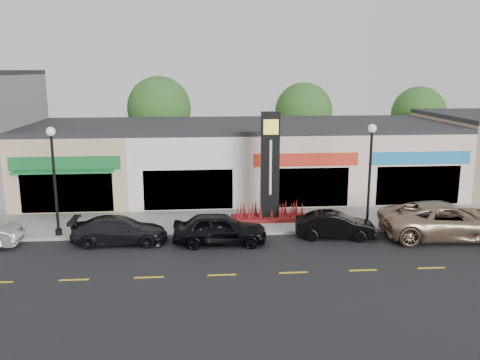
# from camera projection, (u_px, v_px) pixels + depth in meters

# --- Properties ---
(ground) EXTENTS (120.00, 120.00, 0.00)m
(ground) POSITION_uv_depth(u_px,v_px,m) (219.00, 250.00, 23.96)
(ground) COLOR black
(ground) RESTS_ON ground
(sidewalk) EXTENTS (52.00, 4.30, 0.15)m
(sidewalk) POSITION_uv_depth(u_px,v_px,m) (215.00, 222.00, 28.18)
(sidewalk) COLOR gray
(sidewalk) RESTS_ON ground
(curb) EXTENTS (52.00, 0.20, 0.15)m
(curb) POSITION_uv_depth(u_px,v_px,m) (217.00, 234.00, 25.99)
(curb) COLOR gray
(curb) RESTS_ON ground
(shop_beige) EXTENTS (7.00, 10.85, 4.80)m
(shop_beige) POSITION_uv_depth(u_px,v_px,m) (84.00, 160.00, 33.91)
(shop_beige) COLOR tan
(shop_beige) RESTS_ON ground
(shop_cream) EXTENTS (7.00, 10.01, 4.80)m
(shop_cream) POSITION_uv_depth(u_px,v_px,m) (189.00, 159.00, 34.49)
(shop_cream) COLOR silver
(shop_cream) RESTS_ON ground
(shop_pink_w) EXTENTS (7.00, 10.01, 4.80)m
(shop_pink_w) POSITION_uv_depth(u_px,v_px,m) (291.00, 157.00, 35.07)
(shop_pink_w) COLOR beige
(shop_pink_w) RESTS_ON ground
(shop_pink_e) EXTENTS (7.00, 10.01, 4.80)m
(shop_pink_e) POSITION_uv_depth(u_px,v_px,m) (389.00, 156.00, 35.64)
(shop_pink_e) COLOR beige
(shop_pink_e) RESTS_ON ground
(tree_rear_west) EXTENTS (5.20, 5.20, 7.83)m
(tree_rear_west) POSITION_uv_depth(u_px,v_px,m) (159.00, 108.00, 41.50)
(tree_rear_west) COLOR #382619
(tree_rear_west) RESTS_ON ground
(tree_rear_mid) EXTENTS (4.80, 4.80, 7.29)m
(tree_rear_mid) POSITION_uv_depth(u_px,v_px,m) (303.00, 112.00, 42.56)
(tree_rear_mid) COLOR #382619
(tree_rear_mid) RESTS_ON ground
(tree_rear_east) EXTENTS (4.60, 4.60, 6.94)m
(tree_rear_east) POSITION_uv_depth(u_px,v_px,m) (418.00, 114.00, 43.43)
(tree_rear_east) COLOR #382619
(tree_rear_east) RESTS_ON ground
(lamp_west_near) EXTENTS (0.44, 0.44, 5.47)m
(lamp_west_near) POSITION_uv_depth(u_px,v_px,m) (54.00, 170.00, 25.00)
(lamp_west_near) COLOR black
(lamp_west_near) RESTS_ON sidewalk
(lamp_east_near) EXTENTS (0.44, 0.44, 5.47)m
(lamp_east_near) POSITION_uv_depth(u_px,v_px,m) (370.00, 165.00, 26.31)
(lamp_east_near) COLOR black
(lamp_east_near) RESTS_ON sidewalk
(pylon_sign) EXTENTS (4.20, 1.30, 6.00)m
(pylon_sign) POSITION_uv_depth(u_px,v_px,m) (270.00, 183.00, 27.81)
(pylon_sign) COLOR #5D1010
(pylon_sign) RESTS_ON sidewalk
(car_dark_sedan) EXTENTS (1.99, 4.66, 1.34)m
(car_dark_sedan) POSITION_uv_depth(u_px,v_px,m) (119.00, 230.00, 24.75)
(car_dark_sedan) COLOR black
(car_dark_sedan) RESTS_ON ground
(car_black_sedan) EXTENTS (1.97, 4.60, 1.55)m
(car_black_sedan) POSITION_uv_depth(u_px,v_px,m) (220.00, 229.00, 24.64)
(car_black_sedan) COLOR black
(car_black_sedan) RESTS_ON ground
(car_black_conv) EXTENTS (1.99, 4.16, 1.31)m
(car_black_conv) POSITION_uv_depth(u_px,v_px,m) (335.00, 225.00, 25.55)
(car_black_conv) COLOR black
(car_black_conv) RESTS_ON ground
(car_gold_suv) EXTENTS (3.52, 6.75, 1.82)m
(car_gold_suv) POSITION_uv_depth(u_px,v_px,m) (447.00, 221.00, 25.48)
(car_gold_suv) COLOR #987B60
(car_gold_suv) RESTS_ON ground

